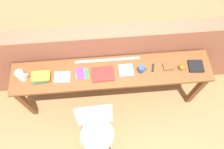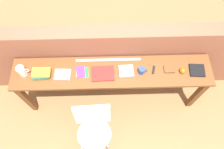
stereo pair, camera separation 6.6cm
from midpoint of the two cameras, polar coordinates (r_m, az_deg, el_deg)
The scene contains 16 objects.
ground_plane at distance 3.42m, azimuth -0.21°, elevation -10.49°, with size 40.00×40.00×0.00m, color #9E7547.
brick_wall_back at distance 3.09m, azimuth -1.21°, elevation 4.20°, with size 6.00×0.20×1.25m, color #9E5B42.
sideboard at distance 2.83m, azimuth -0.75°, elevation -0.54°, with size 2.50×0.44×0.88m.
chair_white_moulded at distance 2.84m, azimuth -4.85°, elevation -13.84°, with size 0.46×0.47×0.89m.
pitcher_white at distance 2.83m, azimuth -23.30°, elevation -0.24°, with size 0.14×0.10×0.18m.
book_stack_leftmost at distance 2.78m, azimuth -18.81°, elevation -0.62°, with size 0.23×0.17×0.08m.
magazine_cycling at distance 2.74m, azimuth -13.52°, elevation -0.66°, with size 0.20×0.15×0.02m, color #9E9EA3.
pamphlet_pile_colourful at distance 2.72m, azimuth -8.73°, elevation 0.21°, with size 0.16×0.17×0.01m.
book_open_centre at distance 2.68m, azimuth -3.13°, elevation 0.11°, with size 0.28×0.20×0.02m, color red.
book_grey_hardcover at distance 2.70m, azimuth 2.97°, elevation 1.07°, with size 0.18×0.17×0.03m, color #9E9EA3.
mug at distance 2.69m, azimuth 7.01°, elevation 1.38°, with size 0.11×0.08×0.09m.
multitool_folded at distance 2.76m, azimuth 9.99°, elevation 1.73°, with size 0.02×0.11×0.02m, color black.
leather_journal_brown at distance 2.81m, azimuth 13.86°, elevation 2.04°, with size 0.13×0.10×0.02m, color brown.
sports_ball_small at distance 2.82m, azimuth 17.13°, elevation 1.83°, with size 0.07×0.07×0.07m, color orange.
book_repair_rightmost at distance 2.91m, azimuth 20.44°, elevation 2.04°, with size 0.18×0.17×0.03m, color black.
ruler_metal_back_edge at distance 2.78m, azimuth -1.90°, elevation 3.80°, with size 0.83×0.03×0.00m, color silver.
Camera 1 is at (-0.10, -0.93, 3.29)m, focal length 35.00 mm.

